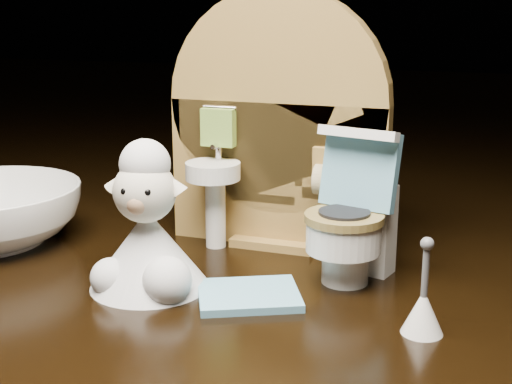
% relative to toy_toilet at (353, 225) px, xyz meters
% --- Properties ---
extents(backdrop_panel, '(0.13, 0.05, 0.15)m').
position_rel_toy_toilet_xyz_m(backdrop_panel, '(-0.06, 0.04, 0.04)').
color(backdrop_panel, olive).
rests_on(backdrop_panel, ground).
extents(toy_toilet, '(0.05, 0.06, 0.08)m').
position_rel_toy_toilet_xyz_m(toy_toilet, '(0.00, 0.00, 0.00)').
color(toy_toilet, white).
rests_on(toy_toilet, ground).
extents(bath_mat, '(0.06, 0.06, 0.00)m').
position_rel_toy_toilet_xyz_m(bath_mat, '(-0.04, -0.04, -0.03)').
color(bath_mat, '#64A5C1').
rests_on(bath_mat, ground).
extents(toilet_brush, '(0.02, 0.02, 0.04)m').
position_rel_toy_toilet_xyz_m(toilet_brush, '(0.04, -0.05, -0.02)').
color(toilet_brush, white).
rests_on(toilet_brush, ground).
extents(plush_lamb, '(0.06, 0.06, 0.08)m').
position_rel_toy_toilet_xyz_m(plush_lamb, '(-0.09, -0.05, -0.00)').
color(plush_lamb, silver).
rests_on(plush_lamb, ground).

